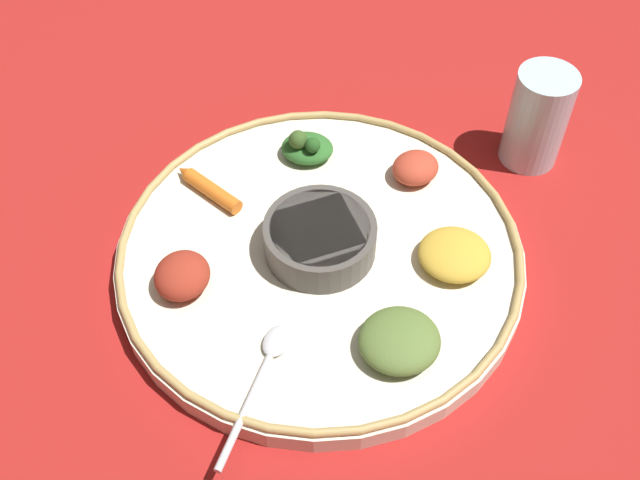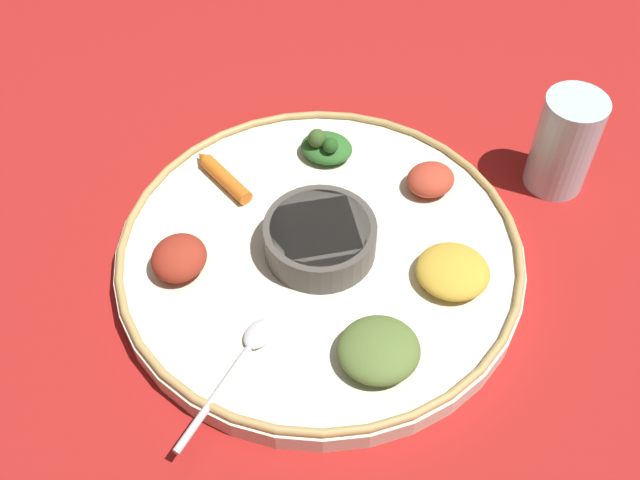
{
  "view_description": "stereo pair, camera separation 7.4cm",
  "coord_description": "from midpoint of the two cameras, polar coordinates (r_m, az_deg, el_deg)",
  "views": [
    {
      "loc": [
        -0.47,
        -0.01,
        0.61
      ],
      "look_at": [
        0.0,
        0.0,
        0.04
      ],
      "focal_mm": 42.88,
      "sensor_mm": 36.0,
      "label": 1
    },
    {
      "loc": [
        -0.46,
        -0.09,
        0.61
      ],
      "look_at": [
        0.0,
        0.0,
        0.04
      ],
      "focal_mm": 42.88,
      "sensor_mm": 36.0,
      "label": 2
    }
  ],
  "objects": [
    {
      "name": "ground_plane",
      "position": [
        0.77,
        -2.75,
        -1.91
      ],
      "size": [
        2.4,
        2.4,
        0.0
      ],
      "primitive_type": "plane",
      "color": "maroon"
    },
    {
      "name": "mound_lentil_yellow",
      "position": [
        0.74,
        7.21,
        -1.26
      ],
      "size": [
        0.07,
        0.07,
        0.02
      ],
      "primitive_type": "ellipsoid",
      "rotation": [
        0.0,
        0.0,
        6.23
      ],
      "color": "gold",
      "rests_on": "platter"
    },
    {
      "name": "mound_collards",
      "position": [
        0.68,
        2.83,
        -7.71
      ],
      "size": [
        0.09,
        0.09,
        0.03
      ],
      "primitive_type": "ellipsoid",
      "rotation": [
        0.0,
        0.0,
        1.95
      ],
      "color": "#567033",
      "rests_on": "platter"
    },
    {
      "name": "center_bowl",
      "position": [
        0.74,
        -2.87,
        0.04
      ],
      "size": [
        0.11,
        0.11,
        0.04
      ],
      "color": "#4C4742",
      "rests_on": "platter"
    },
    {
      "name": "spoon",
      "position": [
        0.68,
        -7.4,
        -9.8
      ],
      "size": [
        0.14,
        0.06,
        0.01
      ],
      "color": "silver",
      "rests_on": "platter"
    },
    {
      "name": "platter_rim",
      "position": [
        0.75,
        -2.82,
        -0.75
      ],
      "size": [
        0.4,
        0.4,
        0.01
      ],
      "primitive_type": "torus",
      "color": "tan",
      "rests_on": "platter"
    },
    {
      "name": "drinking_glass",
      "position": [
        0.86,
        13.46,
        8.33
      ],
      "size": [
        0.06,
        0.06,
        0.11
      ],
      "color": "silver",
      "rests_on": "ground_plane"
    },
    {
      "name": "carrot_near_spoon",
      "position": [
        0.81,
        -10.94,
        3.67
      ],
      "size": [
        0.07,
        0.08,
        0.02
      ],
      "color": "orange",
      "rests_on": "platter"
    },
    {
      "name": "mound_berbere_red",
      "position": [
        0.81,
        4.54,
        5.25
      ],
      "size": [
        0.07,
        0.07,
        0.03
      ],
      "primitive_type": "ellipsoid",
      "rotation": [
        0.0,
        0.0,
        2.17
      ],
      "color": "#B73D28",
      "rests_on": "platter"
    },
    {
      "name": "platter",
      "position": [
        0.76,
        -2.78,
        -1.41
      ],
      "size": [
        0.4,
        0.4,
        0.02
      ],
      "primitive_type": "cylinder",
      "color": "beige",
      "rests_on": "ground_plane"
    },
    {
      "name": "greens_pile",
      "position": [
        0.83,
        -3.58,
        6.8
      ],
      "size": [
        0.05,
        0.06,
        0.04
      ],
      "color": "#2D6628",
      "rests_on": "platter"
    },
    {
      "name": "mound_beet",
      "position": [
        0.73,
        -13.13,
        -2.78
      ],
      "size": [
        0.07,
        0.06,
        0.03
      ],
      "primitive_type": "ellipsoid",
      "rotation": [
        0.0,
        0.0,
        2.89
      ],
      "color": "maroon",
      "rests_on": "platter"
    }
  ]
}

